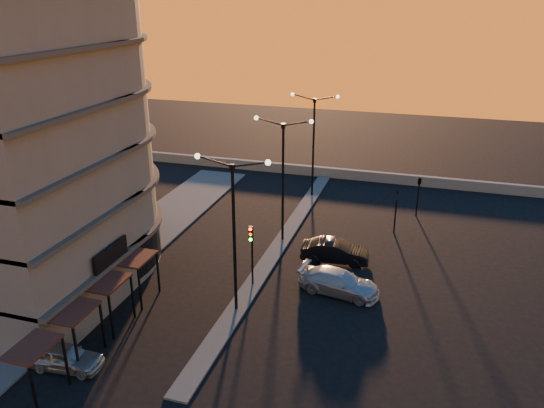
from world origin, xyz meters
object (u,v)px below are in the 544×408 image
(streetlamp_mid, at_px, (283,171))
(car_sedan, at_px, (335,251))
(traffic_light_main, at_px, (251,246))
(car_wagon, at_px, (339,282))
(car_hatchback, at_px, (65,357))

(streetlamp_mid, bearing_deg, car_sedan, -25.89)
(traffic_light_main, relative_size, car_wagon, 0.83)
(car_hatchback, height_order, car_sedan, car_sedan)
(traffic_light_main, height_order, car_wagon, traffic_light_main)
(streetlamp_mid, distance_m, car_hatchback, 19.15)
(car_hatchback, xyz_separation_m, car_sedan, (10.75, 15.23, 0.13))
(car_hatchback, height_order, car_wagon, car_wagon)
(traffic_light_main, height_order, car_sedan, traffic_light_main)
(streetlamp_mid, height_order, traffic_light_main, streetlamp_mid)
(streetlamp_mid, distance_m, car_sedan, 6.89)
(traffic_light_main, relative_size, car_sedan, 0.90)
(car_hatchback, distance_m, car_wagon, 16.21)
(traffic_light_main, bearing_deg, streetlamp_mid, 90.00)
(streetlamp_mid, xyz_separation_m, car_sedan, (4.44, -2.15, -4.81))
(car_hatchback, xyz_separation_m, car_wagon, (11.78, 11.14, 0.10))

